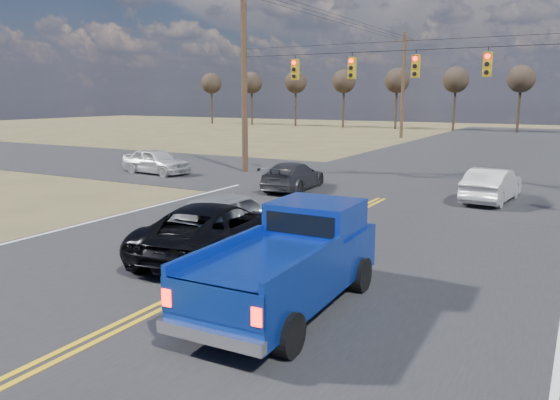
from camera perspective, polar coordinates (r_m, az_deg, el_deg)
The scene contains 12 objects.
ground at distance 10.23m, azimuth -16.43°, elevation -12.68°, with size 160.00×160.00×0.00m, color brown.
road_main at distance 18.27m, azimuth 6.50°, elevation -1.93°, with size 14.00×120.00×0.02m, color #28282B.
road_cross at distance 25.71m, azimuth 13.46°, elevation 1.54°, with size 120.00×12.00×0.02m, color #28282B.
signal_gantry at distance 25.09m, azimuth 14.96°, elevation 12.86°, with size 19.60×4.83×10.00m.
utility_poles at distance 24.47m, azimuth 13.34°, elevation 13.38°, with size 19.60×58.32×10.00m.
treeline at distance 34.16m, azimuth 18.16°, elevation 13.12°, with size 87.00×117.80×7.40m.
pickup_truck at distance 10.38m, azimuth 1.13°, elevation -6.47°, with size 2.12×5.09×1.89m.
silver_suv at distance 14.96m, azimuth -5.36°, elevation -1.80°, with size 1.77×4.41×1.50m, color #B4B7BC.
black_suv at distance 13.81m, azimuth -6.88°, elevation -3.11°, with size 2.32×5.04×1.40m, color black.
white_car_queue at distance 22.41m, azimuth 21.25°, elevation 1.47°, with size 1.39×3.98×1.31m, color #BABABA.
dgrey_car_queue at distance 23.66m, azimuth 1.38°, elevation 2.52°, with size 1.69×4.15×1.20m, color #36363C.
cross_car_west at distance 29.24m, azimuth -12.85°, elevation 3.97°, with size 3.93×1.58×1.34m, color silver.
Camera 1 is at (6.86, -6.46, 4.00)m, focal length 35.00 mm.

